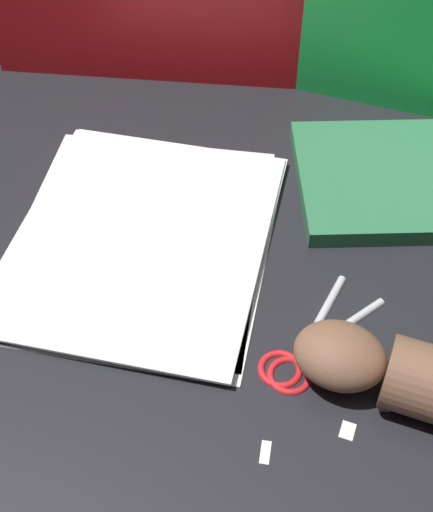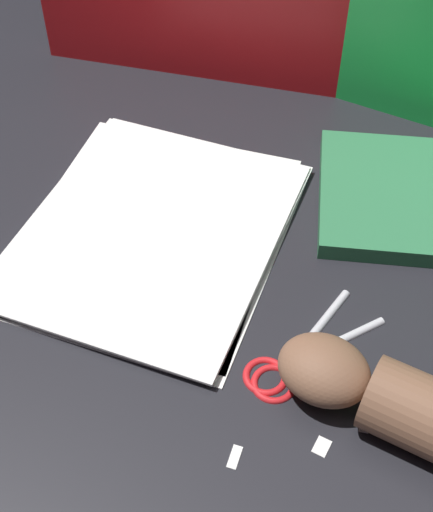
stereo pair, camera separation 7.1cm
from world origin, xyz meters
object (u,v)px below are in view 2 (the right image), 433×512
Objects in this scene: scissors at (294,359)px; hand_forearm at (432,418)px; paper_stack at (154,230)px; book_closed at (410,197)px.

scissors is 0.14m from hand_forearm.
book_closed is (0.26, 0.16, 0.00)m from paper_stack.
book_closed is 0.31m from hand_forearm.
book_closed is 0.28m from scissors.
hand_forearm is at bearing -14.44° from scissors.
paper_stack is 0.31m from book_closed.
hand_forearm is at bearing -75.91° from book_closed.
paper_stack is 0.23m from scissors.
hand_forearm reaches higher than book_closed.
hand_forearm is (0.34, -0.14, 0.03)m from paper_stack.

